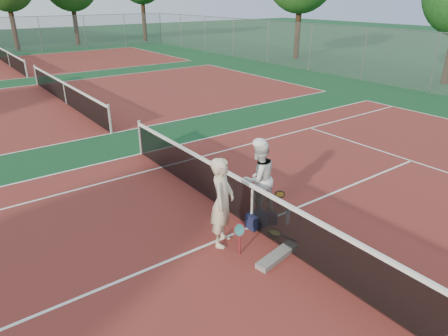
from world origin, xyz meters
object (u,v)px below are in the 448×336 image
at_px(racket_black_held, 279,200).
at_px(water_bottle, 288,218).
at_px(racket_red, 239,237).
at_px(racket_spare, 274,234).
at_px(sports_bag_navy, 257,220).
at_px(net_main, 252,206).
at_px(player_b, 258,178).
at_px(player_a, 222,202).
at_px(sports_bag_purple, 270,218).

height_order(racket_black_held, water_bottle, racket_black_held).
xyz_separation_m(racket_red, racket_spare, (0.90, -0.07, -0.23)).
bearing_deg(sports_bag_navy, racket_spare, -83.68).
distance_m(net_main, sports_bag_navy, 0.36).
relative_size(racket_spare, water_bottle, 1.99).
distance_m(net_main, racket_black_held, 1.04).
bearing_deg(water_bottle, net_main, 152.03).
bearing_deg(water_bottle, racket_spare, -161.21).
relative_size(racket_black_held, water_bottle, 1.79).
bearing_deg(player_b, player_a, 22.19).
relative_size(player_b, racket_black_held, 3.30).
height_order(player_b, sports_bag_purple, player_b).
distance_m(player_b, racket_black_held, 0.82).
relative_size(racket_spare, sports_bag_navy, 1.42).
relative_size(racket_black_held, sports_bag_purple, 1.90).
height_order(net_main, sports_bag_purple, net_main).
height_order(racket_red, racket_black_held, racket_red).
distance_m(net_main, racket_spare, 0.74).
distance_m(player_a, water_bottle, 1.80).
relative_size(racket_red, racket_black_held, 1.08).
xyz_separation_m(racket_red, water_bottle, (1.47, 0.13, -0.14)).
distance_m(net_main, player_b, 0.74).
bearing_deg(racket_spare, player_b, -48.26).
xyz_separation_m(player_b, water_bottle, (0.22, -0.77, -0.74)).
relative_size(net_main, player_a, 5.87).
bearing_deg(player_a, net_main, -32.87).
bearing_deg(sports_bag_purple, net_main, 164.33).
bearing_deg(sports_bag_purple, racket_spare, -122.58).
xyz_separation_m(racket_spare, sports_bag_navy, (-0.06, 0.51, 0.11)).
relative_size(net_main, sports_bag_navy, 26.06).
relative_size(net_main, racket_black_held, 20.44).
bearing_deg(player_a, sports_bag_purple, -40.44).
xyz_separation_m(player_b, sports_bag_navy, (-0.41, -0.45, -0.72)).
relative_size(net_main, racket_spare, 18.36).
height_order(net_main, sports_bag_navy, net_main).
xyz_separation_m(racket_spare, sports_bag_purple, (0.29, 0.45, 0.06)).
xyz_separation_m(player_a, racket_red, (0.12, -0.40, -0.65)).
height_order(player_b, racket_spare, player_b).
relative_size(sports_bag_purple, water_bottle, 0.94).
relative_size(player_b, racket_red, 3.06).
height_order(player_a, racket_black_held, player_a).
bearing_deg(racket_spare, racket_red, 57.62).
xyz_separation_m(racket_black_held, sports_bag_navy, (-0.91, -0.24, -0.10)).
xyz_separation_m(net_main, player_a, (-0.88, -0.11, 0.43)).
bearing_deg(player_b, sports_bag_purple, 84.92).
height_order(racket_red, sports_bag_purple, racket_red).
bearing_deg(player_a, player_b, -19.80).
bearing_deg(water_bottle, racket_black_held, 63.34).
bearing_deg(racket_red, racket_black_held, -35.19).
height_order(player_a, player_b, player_a).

